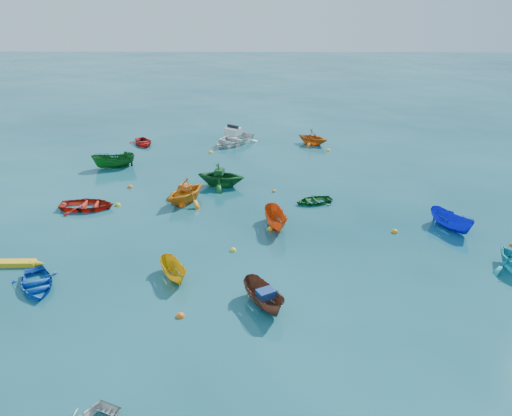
{
  "coord_description": "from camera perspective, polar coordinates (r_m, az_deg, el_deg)",
  "views": [
    {
      "loc": [
        0.24,
        -22.47,
        13.01
      ],
      "look_at": [
        0.0,
        5.0,
        0.4
      ],
      "focal_mm": 35.0,
      "sensor_mm": 36.0,
      "label": 1
    }
  ],
  "objects": [
    {
      "name": "buoy_ye_d",
      "position": [
        41.52,
        -5.19,
        6.29
      ],
      "size": [
        0.36,
        0.36,
        0.36
      ],
      "primitive_type": "sphere",
      "color": "yellow",
      "rests_on": "ground"
    },
    {
      "name": "dinghy_blue_sw",
      "position": [
        25.55,
        -23.71,
        -8.29
      ],
      "size": [
        3.21,
        3.56,
        0.61
      ],
      "primitive_type": "imported",
      "rotation": [
        0.0,
        0.0,
        0.49
      ],
      "color": "#0E47B9",
      "rests_on": "ground"
    },
    {
      "name": "dinghy_red_nw",
      "position": [
        32.85,
        -18.68,
        -0.05
      ],
      "size": [
        3.37,
        2.44,
        0.69
      ],
      "primitive_type": "imported",
      "rotation": [
        0.0,
        0.0,
        1.59
      ],
      "color": "#B61D0F",
      "rests_on": "ground"
    },
    {
      "name": "tarp_orange_a",
      "position": [
        31.95,
        -8.08,
        2.38
      ],
      "size": [
        0.86,
        0.82,
        0.33
      ],
      "primitive_type": "cube",
      "rotation": [
        0.0,
        0.0,
        -0.61
      ],
      "color": "#D35915",
      "rests_on": "dinghy_orange_w"
    },
    {
      "name": "buoy_or_a",
      "position": [
        21.88,
        -8.63,
        -12.16
      ],
      "size": [
        0.36,
        0.36,
        0.36
      ],
      "primitive_type": "sphere",
      "color": "#FD5E0D",
      "rests_on": "ground"
    },
    {
      "name": "tarp_green_b",
      "position": [
        34.31,
        -4.21,
        4.17
      ],
      "size": [
        0.69,
        0.83,
        0.36
      ],
      "primitive_type": "cube",
      "rotation": [
        0.0,
        0.0,
        1.39
      ],
      "color": "#10401A",
      "rests_on": "dinghy_green_n"
    },
    {
      "name": "buoy_ye_e",
      "position": [
        42.31,
        8.26,
        6.49
      ],
      "size": [
        0.35,
        0.35,
        0.35
      ],
      "primitive_type": "sphere",
      "color": "yellow",
      "rests_on": "ground"
    },
    {
      "name": "sampan_blue_far",
      "position": [
        30.72,
        21.29,
        -2.21
      ],
      "size": [
        2.41,
        3.06,
        1.12
      ],
      "primitive_type": "imported",
      "rotation": [
        0.0,
        0.0,
        0.53
      ],
      "color": "#101FCE",
      "rests_on": "ground"
    },
    {
      "name": "ground",
      "position": [
        25.96,
        -0.1,
        -5.41
      ],
      "size": [
        160.0,
        160.0,
        0.0
      ],
      "primitive_type": "plane",
      "color": "#093845",
      "rests_on": "ground"
    },
    {
      "name": "dinghy_orange_w",
      "position": [
        32.32,
        -8.03,
        0.67
      ],
      "size": [
        4.17,
        4.29,
        1.72
      ],
      "primitive_type": "imported",
      "rotation": [
        0.0,
        0.0,
        -0.61
      ],
      "color": "orange",
      "rests_on": "ground"
    },
    {
      "name": "buoy_or_e",
      "position": [
        33.62,
        2.08,
        1.88
      ],
      "size": [
        0.29,
        0.29,
        0.29
      ],
      "primitive_type": "sphere",
      "color": "orange",
      "rests_on": "ground"
    },
    {
      "name": "buoy_ye_b",
      "position": [
        32.71,
        -15.5,
        0.27
      ],
      "size": [
        0.36,
        0.36,
        0.36
      ],
      "primitive_type": "sphere",
      "color": "yellow",
      "rests_on": "ground"
    },
    {
      "name": "sampan_brown_mid",
      "position": [
        22.24,
        0.92,
        -11.14
      ],
      "size": [
        2.35,
        3.02,
        1.11
      ],
      "primitive_type": "imported",
      "rotation": [
        0.0,
        0.0,
        0.52
      ],
      "color": "brown",
      "rests_on": "ground"
    },
    {
      "name": "dinghy_green_n",
      "position": [
        34.66,
        -4.0,
        2.55
      ],
      "size": [
        3.72,
        3.36,
        1.71
      ],
      "primitive_type": "imported",
      "rotation": [
        0.0,
        0.0,
        1.39
      ],
      "color": "#145721",
      "rests_on": "ground"
    },
    {
      "name": "dinghy_red_far",
      "position": [
        44.62,
        -12.75,
        7.09
      ],
      "size": [
        3.03,
        3.36,
        0.57
      ],
      "primitive_type": "imported",
      "rotation": [
        0.0,
        0.0,
        0.48
      ],
      "color": "#AC110E",
      "rests_on": "ground"
    },
    {
      "name": "kayak_yellow",
      "position": [
        27.98,
        -26.44,
        -5.89
      ],
      "size": [
        3.42,
        0.57,
        0.33
      ],
      "primitive_type": null,
      "rotation": [
        0.0,
        0.0,
        1.59
      ],
      "color": "yellow",
      "rests_on": "ground"
    },
    {
      "name": "dinghy_green_e",
      "position": [
        32.14,
        6.58,
        0.61
      ],
      "size": [
        2.81,
        2.38,
        0.5
      ],
      "primitive_type": "imported",
      "rotation": [
        0.0,
        0.0,
        -1.25
      ],
      "color": "#135219",
      "rests_on": "ground"
    },
    {
      "name": "buoy_or_b",
      "position": [
        29.29,
        15.57,
        -2.7
      ],
      "size": [
        0.38,
        0.38,
        0.38
      ],
      "primitive_type": "sphere",
      "color": "orange",
      "rests_on": "ground"
    },
    {
      "name": "sampan_yellow_mid",
      "position": [
        24.43,
        -9.3,
        -7.89
      ],
      "size": [
        1.98,
        2.61,
        0.95
      ],
      "primitive_type": "imported",
      "rotation": [
        0.0,
        0.0,
        0.49
      ],
      "color": "gold",
      "rests_on": "ground"
    },
    {
      "name": "tarp_blue_a",
      "position": [
        21.72,
        1.13,
        -9.77
      ],
      "size": [
        0.92,
        0.85,
        0.36
      ],
      "primitive_type": "cube",
      "rotation": [
        0.0,
        0.0,
        0.52
      ],
      "color": "navy",
      "rests_on": "sampan_brown_mid"
    },
    {
      "name": "sampan_green_far",
      "position": [
        39.51,
        -15.87,
        4.47
      ],
      "size": [
        3.37,
        2.03,
        1.22
      ],
      "primitive_type": "imported",
      "rotation": [
        0.0,
        0.0,
        -1.29
      ],
      "color": "#125017",
      "rests_on": "ground"
    },
    {
      "name": "dinghy_orange_far",
      "position": [
        43.86,
        6.46,
        7.24
      ],
      "size": [
        3.61,
        3.5,
        1.45
      ],
      "primitive_type": "imported",
      "rotation": [
        0.0,
        0.0,
        0.98
      ],
      "color": "#C15B12",
      "rests_on": "ground"
    },
    {
      "name": "buoy_ye_a",
      "position": [
        26.4,
        -2.63,
        -4.89
      ],
      "size": [
        0.34,
        0.34,
        0.34
      ],
      "primitive_type": "sphere",
      "color": "yellow",
      "rests_on": "ground"
    },
    {
      "name": "buoy_or_c",
      "position": [
        35.36,
        -14.18,
        2.29
      ],
      "size": [
        0.36,
        0.36,
        0.36
      ],
      "primitive_type": "sphere",
      "color": "orange",
      "rests_on": "ground"
    },
    {
      "name": "buoy_ye_c",
      "position": [
        28.55,
        1.66,
        -2.46
      ],
      "size": [
        0.35,
        0.35,
        0.35
      ],
      "primitive_type": "sphere",
      "color": "gold",
      "rests_on": "ground"
    },
    {
      "name": "buoy_or_d",
      "position": [
        30.18,
        27.21,
        -3.84
      ],
      "size": [
        0.29,
        0.29,
        0.29
      ],
      "primitive_type": "sphere",
      "color": "#FF590D",
      "rests_on": "ground"
    },
    {
      "name": "sampan_orange_n",
      "position": [
        28.87,
        2.28,
        -2.14
      ],
      "size": [
        1.61,
        3.08,
        1.13
      ],
      "primitive_type": "imported",
      "rotation": [
        0.0,
        0.0,
        0.18
      ],
      "color": "#CC4C13",
      "rests_on": "ground"
    },
    {
      "name": "motorboat_white",
      "position": [
        43.95,
        -2.61,
        7.41
      ],
      "size": [
        5.2,
        5.49,
        1.53
      ],
      "primitive_type": "imported",
      "rotation": [
        0.0,
        0.0,
        -0.62
      ],
      "color": "silver",
      "rests_on": "ground"
    }
  ]
}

